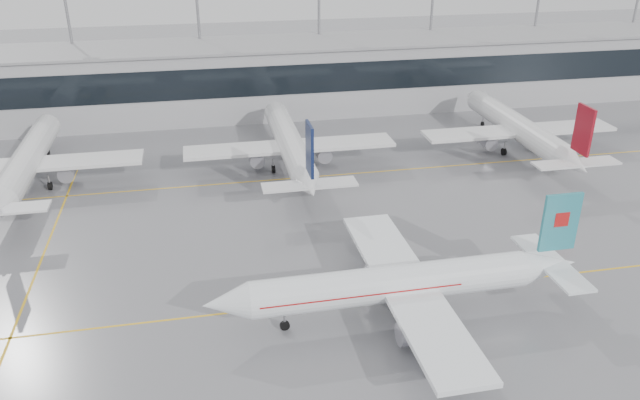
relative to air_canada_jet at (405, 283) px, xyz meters
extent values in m
plane|color=slate|center=(-4.71, 3.39, -3.43)|extent=(320.00, 320.00, 0.00)
cube|color=yellow|center=(-4.71, 3.39, -3.42)|extent=(120.00, 0.25, 0.01)
cube|color=yellow|center=(-4.71, 33.39, -3.42)|extent=(120.00, 0.25, 0.01)
cube|color=yellow|center=(-34.71, 18.39, -3.42)|extent=(0.25, 60.00, 0.01)
cube|color=#A1A2A5|center=(-4.71, 65.39, 2.57)|extent=(180.00, 15.00, 12.00)
cube|color=black|center=(-4.71, 57.84, 4.07)|extent=(180.00, 0.20, 5.00)
cube|color=gray|center=(-4.71, 65.39, 8.77)|extent=(182.00, 16.00, 0.40)
cylinder|color=gray|center=(-37.71, 71.39, 7.57)|extent=(0.50, 0.50, 22.00)
cylinder|color=gray|center=(-15.71, 71.39, 7.57)|extent=(0.50, 0.50, 22.00)
cylinder|color=gray|center=(6.29, 71.39, 7.57)|extent=(0.50, 0.50, 22.00)
cylinder|color=gray|center=(28.29, 71.39, 7.57)|extent=(0.50, 0.50, 22.00)
cylinder|color=gray|center=(50.29, 71.39, 7.57)|extent=(0.50, 0.50, 22.00)
cylinder|color=gray|center=(72.29, 71.39, 7.57)|extent=(0.50, 0.50, 22.00)
cylinder|color=white|center=(-1.30, -0.01, 0.10)|extent=(25.42, 3.60, 3.33)
cone|color=white|center=(-15.99, -0.17, 0.10)|extent=(4.04, 3.37, 3.33)
cone|color=white|center=(14.20, 0.15, 0.10)|extent=(5.63, 3.39, 3.33)
cube|color=white|center=(0.20, 0.00, -0.30)|extent=(5.29, 27.56, 0.45)
cube|color=white|center=(14.40, 0.15, 0.40)|extent=(2.91, 10.61, 0.25)
cube|color=teal|center=(14.60, 0.15, 4.60)|extent=(3.60, 0.39, 5.68)
cylinder|color=gray|center=(-0.25, -4.80, -1.80)|extent=(3.62, 2.14, 2.10)
cylinder|color=gray|center=(-0.35, 4.80, -1.80)|extent=(3.62, 2.14, 2.10)
cylinder|color=gray|center=(-10.99, -0.12, -2.27)|extent=(0.20, 0.20, 1.41)
cylinder|color=black|center=(-10.99, -0.12, -2.98)|extent=(0.90, 0.31, 0.90)
cylinder|color=gray|center=(1.23, -2.59, -2.17)|extent=(0.24, 0.24, 1.41)
cylinder|color=black|center=(1.23, -2.59, -2.88)|extent=(1.10, 0.46, 1.10)
cylinder|color=gray|center=(1.17, 2.61, -2.17)|extent=(0.24, 0.24, 1.41)
cylinder|color=black|center=(1.17, 2.61, -2.88)|extent=(1.10, 0.46, 1.10)
cube|color=#B70F0F|center=(14.60, 0.15, 4.96)|extent=(1.40, 0.46, 1.40)
cube|color=#B70F0F|center=(-4.30, -0.05, 0.30)|extent=(18.03, 3.55, 0.12)
cylinder|color=white|center=(-39.71, 38.39, 0.37)|extent=(3.59, 27.36, 3.59)
cone|color=white|center=(-39.71, 54.07, 0.37)|extent=(3.59, 4.00, 3.59)
cube|color=white|center=(-39.71, 36.89, -0.03)|extent=(29.64, 5.00, 0.45)
cylinder|color=gray|center=(-34.91, 37.39, -1.53)|extent=(2.10, 3.60, 2.10)
cylinder|color=gray|center=(-39.71, 49.07, -2.20)|extent=(0.20, 0.20, 1.56)
cylinder|color=black|center=(-39.71, 49.07, -2.98)|extent=(0.30, 0.90, 0.90)
cylinder|color=gray|center=(-42.31, 35.89, -2.10)|extent=(0.24, 0.24, 1.56)
cylinder|color=black|center=(-42.31, 35.89, -2.88)|extent=(0.45, 1.10, 1.10)
cylinder|color=gray|center=(-37.11, 35.89, -2.10)|extent=(0.24, 0.24, 1.56)
cylinder|color=black|center=(-37.11, 35.89, -2.88)|extent=(0.45, 1.10, 1.10)
cylinder|color=white|center=(-4.71, 38.39, 0.37)|extent=(3.59, 27.36, 3.59)
cone|color=white|center=(-4.71, 54.07, 0.37)|extent=(3.59, 4.00, 3.59)
cone|color=white|center=(-4.71, 21.91, 0.37)|extent=(3.59, 5.60, 3.59)
cube|color=white|center=(-4.71, 36.89, -0.03)|extent=(29.64, 5.00, 0.45)
cube|color=white|center=(-4.71, 21.71, 0.67)|extent=(11.40, 2.80, 0.25)
cube|color=#0F1A3F|center=(-4.71, 21.51, 5.23)|extent=(0.35, 3.60, 6.12)
cylinder|color=gray|center=(-9.51, 37.39, -1.53)|extent=(2.10, 3.60, 2.10)
cylinder|color=gray|center=(0.09, 37.39, -1.53)|extent=(2.10, 3.60, 2.10)
cylinder|color=gray|center=(-4.71, 49.07, -2.20)|extent=(0.20, 0.20, 1.56)
cylinder|color=black|center=(-4.71, 49.07, -2.98)|extent=(0.30, 0.90, 0.90)
cylinder|color=gray|center=(-7.31, 35.89, -2.10)|extent=(0.24, 0.24, 1.56)
cylinder|color=black|center=(-7.31, 35.89, -2.88)|extent=(0.45, 1.10, 1.10)
cylinder|color=gray|center=(-2.11, 35.89, -2.10)|extent=(0.24, 0.24, 1.56)
cylinder|color=black|center=(-2.11, 35.89, -2.88)|extent=(0.45, 1.10, 1.10)
cylinder|color=white|center=(30.29, 38.39, 0.37)|extent=(3.59, 27.36, 3.59)
cone|color=white|center=(30.29, 54.07, 0.37)|extent=(3.59, 4.00, 3.59)
cone|color=white|center=(30.29, 21.91, 0.37)|extent=(3.59, 5.60, 3.59)
cube|color=white|center=(30.29, 36.89, -0.03)|extent=(29.64, 5.00, 0.45)
cube|color=white|center=(30.29, 21.71, 0.67)|extent=(11.40, 2.80, 0.25)
cube|color=maroon|center=(30.29, 21.51, 5.23)|extent=(0.35, 3.60, 6.12)
cylinder|color=gray|center=(25.49, 37.39, -1.53)|extent=(2.10, 3.60, 2.10)
cylinder|color=gray|center=(35.09, 37.39, -1.53)|extent=(2.10, 3.60, 2.10)
cylinder|color=gray|center=(30.29, 49.07, -2.20)|extent=(0.20, 0.20, 1.56)
cylinder|color=black|center=(30.29, 49.07, -2.98)|extent=(0.30, 0.90, 0.90)
cylinder|color=gray|center=(27.69, 35.89, -2.10)|extent=(0.24, 0.24, 1.56)
cylinder|color=black|center=(27.69, 35.89, -2.88)|extent=(0.45, 1.10, 1.10)
cylinder|color=gray|center=(32.89, 35.89, -2.10)|extent=(0.24, 0.24, 1.56)
cylinder|color=black|center=(32.89, 35.89, -2.88)|extent=(0.45, 1.10, 1.10)
camera|label=1|loc=(-16.79, -45.03, 30.72)|focal=35.00mm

